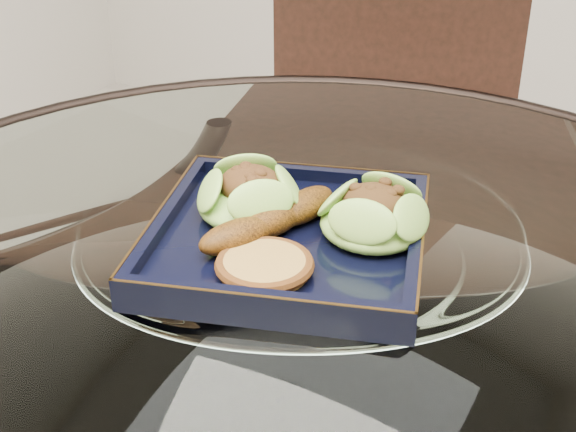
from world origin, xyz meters
The scene contains 7 objects.
dining_table centered at (0.00, 0.00, 0.60)m, with size 1.13×1.13×0.77m.
dining_chair centered at (-0.15, 0.56, 0.58)m, with size 0.55×0.55×1.04m.
navy_plate centered at (-0.02, 0.02, 0.77)m, with size 0.27×0.27×0.02m, color black.
lettuce_wrap_left centered at (-0.08, 0.03, 0.80)m, with size 0.11×0.11×0.04m, color #53962B.
lettuce_wrap_right centered at (0.05, 0.06, 0.80)m, with size 0.11×0.11×0.04m, color olive.
roasted_plantain centered at (-0.04, 0.01, 0.80)m, with size 0.17×0.04×0.03m, color #66370A.
crumb_patty centered at (-0.01, -0.06, 0.79)m, with size 0.08×0.08×0.02m, color #AB7D39.
Camera 1 is at (0.32, -0.59, 1.18)m, focal length 50.00 mm.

